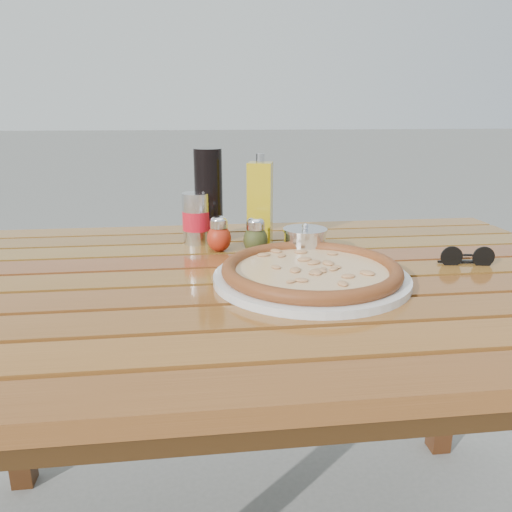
{
  "coord_description": "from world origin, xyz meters",
  "views": [
    {
      "loc": [
        -0.11,
        -0.91,
        1.05
      ],
      "look_at": [
        0.0,
        0.02,
        0.78
      ],
      "focal_mm": 35.0,
      "sensor_mm": 36.0,
      "label": 1
    }
  ],
  "objects": [
    {
      "name": "plate",
      "position": [
        0.09,
        -0.06,
        0.76
      ],
      "size": [
        0.45,
        0.45,
        0.01
      ],
      "primitive_type": "cylinder",
      "rotation": [
        0.0,
        0.0,
        0.28
      ],
      "color": "silver",
      "rests_on": "table"
    },
    {
      "name": "dark_bottle",
      "position": [
        -0.08,
        0.27,
        0.86
      ],
      "size": [
        0.08,
        0.08,
        0.22
      ],
      "primitive_type": "cylinder",
      "rotation": [
        0.0,
        0.0,
        -0.31
      ],
      "color": "black",
      "rests_on": "table"
    },
    {
      "name": "parmesan_tin",
      "position": [
        0.12,
        0.12,
        0.78
      ],
      "size": [
        0.11,
        0.11,
        0.07
      ],
      "rotation": [
        0.0,
        0.0,
        -0.2
      ],
      "color": "silver",
      "rests_on": "table"
    },
    {
      "name": "pepper_shaker",
      "position": [
        -0.06,
        0.17,
        0.79
      ],
      "size": [
        0.07,
        0.07,
        0.08
      ],
      "rotation": [
        0.0,
        0.0,
        0.42
      ],
      "color": "red",
      "rests_on": "table"
    },
    {
      "name": "pizza",
      "position": [
        0.09,
        -0.06,
        0.77
      ],
      "size": [
        0.36,
        0.36,
        0.03
      ],
      "rotation": [
        0.0,
        0.0,
        0.09
      ],
      "color": "#F9E2B2",
      "rests_on": "plate"
    },
    {
      "name": "table",
      "position": [
        0.0,
        -0.0,
        0.67
      ],
      "size": [
        1.4,
        0.9,
        0.75
      ],
      "color": "#33190B",
      "rests_on": "ground"
    },
    {
      "name": "oregano_shaker",
      "position": [
        0.01,
        0.15,
        0.79
      ],
      "size": [
        0.07,
        0.07,
        0.08
      ],
      "rotation": [
        0.0,
        0.0,
        0.27
      ],
      "color": "#40461C",
      "rests_on": "table"
    },
    {
      "name": "olive_oil_cruet",
      "position": [
        0.04,
        0.24,
        0.85
      ],
      "size": [
        0.07,
        0.07,
        0.21
      ],
      "rotation": [
        0.0,
        0.0,
        -0.26
      ],
      "color": "#B69B13",
      "rests_on": "table"
    },
    {
      "name": "soda_can",
      "position": [
        -0.11,
        0.25,
        0.81
      ],
      "size": [
        0.08,
        0.08,
        0.12
      ],
      "rotation": [
        0.0,
        0.0,
        -0.18
      ],
      "color": "silver",
      "rests_on": "table"
    },
    {
      "name": "sunglasses",
      "position": [
        0.43,
        0.0,
        0.77
      ],
      "size": [
        0.11,
        0.04,
        0.04
      ],
      "rotation": [
        0.0,
        0.0,
        -0.16
      ],
      "color": "black",
      "rests_on": "table"
    }
  ]
}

